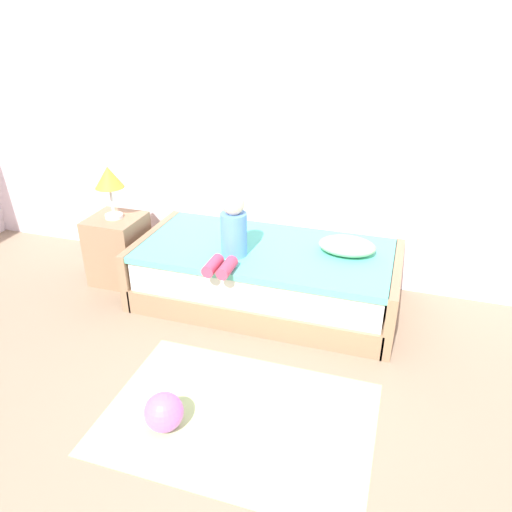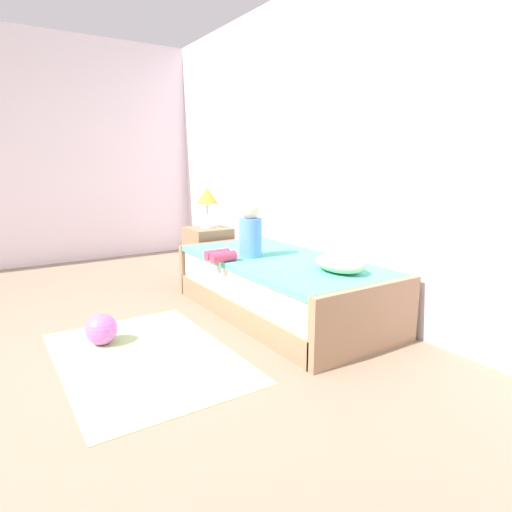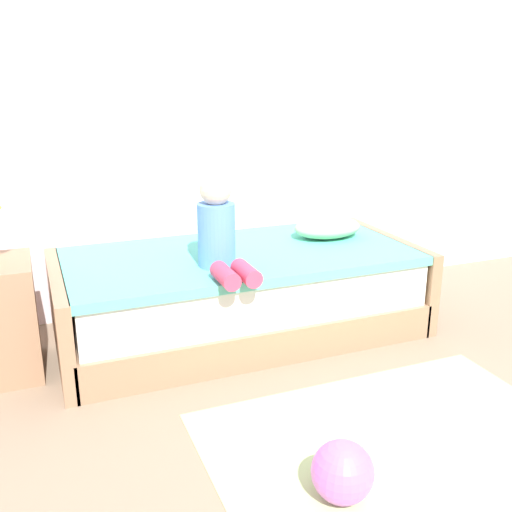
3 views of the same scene
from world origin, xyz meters
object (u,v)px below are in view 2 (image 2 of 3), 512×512
(table_lamp, at_px, (207,197))
(bed, at_px, (280,286))
(pillow, at_px, (340,263))
(toy_ball, at_px, (101,329))
(child_figure, at_px, (246,234))
(nightstand, at_px, (208,254))

(table_lamp, bearing_deg, bed, 0.85)
(pillow, distance_m, toy_ball, 1.84)
(bed, height_order, child_figure, child_figure)
(nightstand, distance_m, child_figure, 1.24)
(nightstand, distance_m, toy_ball, 1.90)
(toy_ball, bearing_deg, pillow, 63.71)
(pillow, bearing_deg, table_lamp, -176.52)
(child_figure, height_order, toy_ball, child_figure)
(bed, bearing_deg, toy_ball, -96.18)
(table_lamp, bearing_deg, nightstand, 0.00)
(bed, distance_m, pillow, 0.71)
(nightstand, bearing_deg, toy_ball, -51.17)
(bed, xyz_separation_m, nightstand, (-1.35, -0.02, 0.05))
(pillow, height_order, toy_ball, pillow)
(bed, xyz_separation_m, child_figure, (-0.20, -0.23, 0.46))
(table_lamp, xyz_separation_m, pillow, (1.98, 0.12, -0.37))
(nightstand, xyz_separation_m, toy_ball, (1.19, -1.48, -0.18))
(pillow, bearing_deg, toy_ball, -116.29)
(bed, bearing_deg, pillow, 9.07)
(nightstand, distance_m, table_lamp, 0.64)
(nightstand, xyz_separation_m, table_lamp, (0.00, 0.00, 0.64))
(bed, bearing_deg, table_lamp, -179.15)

